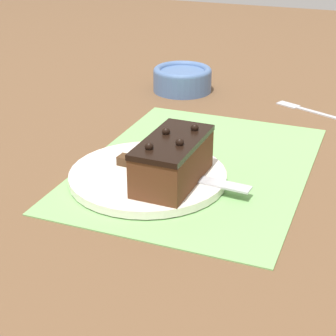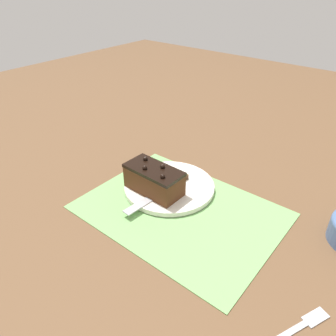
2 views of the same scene
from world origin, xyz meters
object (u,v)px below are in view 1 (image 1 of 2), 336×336
(dessert_fork, at_px, (304,109))
(chocolate_cake, at_px, (173,160))
(cake_plate, at_px, (148,176))
(serving_knife, at_px, (160,169))
(small_bowl, at_px, (182,78))

(dessert_fork, bearing_deg, chocolate_cake, -172.66)
(cake_plate, bearing_deg, dessert_fork, 157.74)
(serving_knife, bearing_deg, dessert_fork, 163.90)
(small_bowl, bearing_deg, serving_knife, 15.81)
(serving_knife, bearing_deg, chocolate_cake, 58.01)
(chocolate_cake, bearing_deg, cake_plate, -106.46)
(chocolate_cake, xyz_separation_m, serving_knife, (-0.02, -0.03, -0.03))
(serving_knife, height_order, small_bowl, small_bowl)
(cake_plate, xyz_separation_m, serving_knife, (-0.01, 0.02, 0.01))
(cake_plate, relative_size, dessert_fork, 1.64)
(chocolate_cake, xyz_separation_m, small_bowl, (-0.45, -0.15, -0.02))
(small_bowl, relative_size, dessert_fork, 0.89)
(dessert_fork, bearing_deg, serving_knife, -177.21)
(serving_knife, relative_size, dessert_fork, 1.47)
(chocolate_cake, relative_size, dessert_fork, 1.04)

